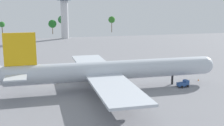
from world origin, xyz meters
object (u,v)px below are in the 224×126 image
at_px(control_tower, 64,12).
at_px(baggage_tug, 183,84).
at_px(cargo_airplane, 110,71).
at_px(fuel_truck, 2,69).
at_px(safety_cone_nose, 198,80).

bearing_deg(control_tower, baggage_tug, -80.28).
height_order(cargo_airplane, baggage_tug, cargo_airplane).
height_order(fuel_truck, control_tower, control_tower).
height_order(cargo_airplane, fuel_truck, cargo_airplane).
bearing_deg(safety_cone_nose, fuel_truck, 155.18).
distance_m(fuel_truck, control_tower, 111.57).
relative_size(fuel_truck, safety_cone_nose, 7.47).
bearing_deg(control_tower, safety_cone_nose, -76.25).
xyz_separation_m(baggage_tug, safety_cone_nose, (8.97, 5.89, -0.77)).
xyz_separation_m(fuel_truck, safety_cone_nose, (69.01, -31.92, -0.90)).
bearing_deg(safety_cone_nose, cargo_airplane, -176.62).
height_order(cargo_airplane, control_tower, control_tower).
xyz_separation_m(cargo_airplane, fuel_truck, (-36.32, 33.85, -4.74)).
bearing_deg(cargo_airplane, baggage_tug, -9.47).
xyz_separation_m(cargo_airplane, control_tower, (-0.58, 137.88, 13.93)).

